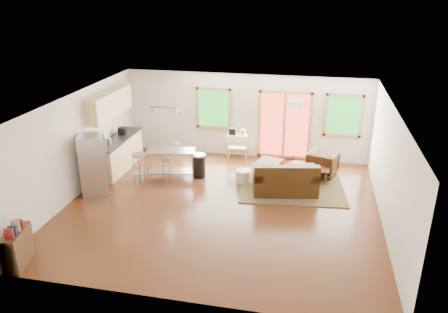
% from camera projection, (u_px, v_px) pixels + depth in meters
% --- Properties ---
extents(floor, '(7.50, 7.00, 0.02)m').
position_uv_depth(floor, '(221.00, 207.00, 10.70)').
color(floor, '#3D1F0F').
rests_on(floor, ground).
extents(ceiling, '(7.50, 7.00, 0.02)m').
position_uv_depth(ceiling, '(221.00, 103.00, 9.73)').
color(ceiling, white).
rests_on(ceiling, ground).
extents(back_wall, '(7.50, 0.02, 2.60)m').
position_uv_depth(back_wall, '(246.00, 116.00, 13.41)').
color(back_wall, silver).
rests_on(back_wall, ground).
extents(left_wall, '(0.02, 7.00, 2.60)m').
position_uv_depth(left_wall, '(75.00, 146.00, 10.94)').
color(left_wall, silver).
rests_on(left_wall, ground).
extents(right_wall, '(0.02, 7.00, 2.60)m').
position_uv_depth(right_wall, '(390.00, 170.00, 9.49)').
color(right_wall, silver).
rests_on(right_wall, ground).
extents(front_wall, '(7.50, 0.02, 2.60)m').
position_uv_depth(front_wall, '(175.00, 236.00, 7.02)').
color(front_wall, silver).
rests_on(front_wall, ground).
extents(window_left, '(1.10, 0.05, 1.30)m').
position_uv_depth(window_left, '(214.00, 108.00, 13.48)').
color(window_left, '#1C561C').
rests_on(window_left, back_wall).
extents(french_doors, '(1.60, 0.05, 2.10)m').
position_uv_depth(french_doors, '(284.00, 125.00, 13.21)').
color(french_doors, '#B23124').
rests_on(french_doors, back_wall).
extents(window_right, '(1.10, 0.05, 1.30)m').
position_uv_depth(window_right, '(343.00, 116.00, 12.73)').
color(window_right, '#1C561C').
rests_on(window_right, back_wall).
extents(rug, '(2.93, 2.37, 0.03)m').
position_uv_depth(rug, '(292.00, 187.00, 11.67)').
color(rug, '#3E5736').
rests_on(rug, floor).
extents(loveseat, '(1.79, 1.23, 0.87)m').
position_uv_depth(loveseat, '(285.00, 180.00, 11.28)').
color(loveseat, black).
rests_on(loveseat, floor).
extents(coffee_table, '(1.09, 0.71, 0.42)m').
position_uv_depth(coffee_table, '(310.00, 168.00, 12.00)').
color(coffee_table, '#3D2816').
rests_on(coffee_table, floor).
extents(armchair, '(0.95, 0.92, 0.79)m').
position_uv_depth(armchair, '(323.00, 162.00, 12.32)').
color(armchair, black).
rests_on(armchair, floor).
extents(ottoman, '(0.80, 0.80, 0.43)m').
position_uv_depth(ottoman, '(269.00, 168.00, 12.39)').
color(ottoman, black).
rests_on(ottoman, floor).
extents(pouf, '(0.50, 0.50, 0.35)m').
position_uv_depth(pouf, '(243.00, 176.00, 11.95)').
color(pouf, beige).
rests_on(pouf, floor).
extents(vase, '(0.21, 0.21, 0.32)m').
position_uv_depth(vase, '(293.00, 163.00, 11.95)').
color(vase, silver).
rests_on(vase, coffee_table).
extents(book, '(0.22, 0.04, 0.30)m').
position_uv_depth(book, '(316.00, 165.00, 11.69)').
color(book, maroon).
rests_on(book, coffee_table).
extents(cabinets, '(0.64, 2.24, 2.30)m').
position_uv_depth(cabinets, '(116.00, 139.00, 12.57)').
color(cabinets, '#D9BE81').
rests_on(cabinets, floor).
extents(refrigerator, '(0.83, 0.82, 1.59)m').
position_uv_depth(refrigerator, '(94.00, 165.00, 11.10)').
color(refrigerator, '#B7BABC').
rests_on(refrigerator, floor).
extents(island, '(1.40, 0.78, 0.84)m').
position_uv_depth(island, '(171.00, 159.00, 12.03)').
color(island, '#B7BABC').
rests_on(island, floor).
extents(cup, '(0.14, 0.12, 0.14)m').
position_uv_depth(cup, '(177.00, 143.00, 11.93)').
color(cup, white).
rests_on(cup, island).
extents(bar_stool_a, '(0.48, 0.48, 0.80)m').
position_uv_depth(bar_stool_a, '(139.00, 161.00, 11.85)').
color(bar_stool_a, '#B7BABC').
rests_on(bar_stool_a, floor).
extents(bar_stool_b, '(0.40, 0.40, 0.65)m').
position_uv_depth(bar_stool_b, '(166.00, 164.00, 11.92)').
color(bar_stool_b, '#B7BABC').
rests_on(bar_stool_b, floor).
extents(trash_can, '(0.47, 0.47, 0.67)m').
position_uv_depth(trash_can, '(199.00, 165.00, 12.23)').
color(trash_can, black).
rests_on(trash_can, floor).
extents(kitchen_cart, '(0.68, 0.49, 0.97)m').
position_uv_depth(kitchen_cart, '(237.00, 138.00, 13.44)').
color(kitchen_cart, '#D9BE81').
rests_on(kitchen_cart, floor).
extents(bookshelf, '(0.49, 0.85, 0.95)m').
position_uv_depth(bookshelf, '(17.00, 247.00, 8.38)').
color(bookshelf, '#3D2816').
rests_on(bookshelf, floor).
extents(ceiling_flush, '(0.35, 0.35, 0.12)m').
position_uv_depth(ceiling_flush, '(295.00, 103.00, 10.00)').
color(ceiling_flush, white).
rests_on(ceiling_flush, ceiling).
extents(pendant_light, '(0.80, 0.18, 0.79)m').
position_uv_depth(pendant_light, '(164.00, 111.00, 11.73)').
color(pendant_light, gray).
rests_on(pendant_light, ceiling).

